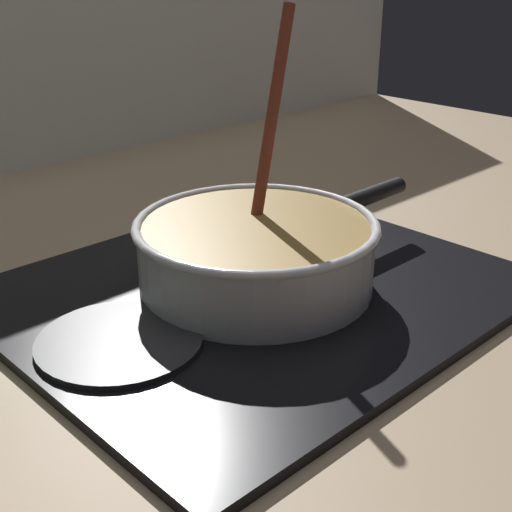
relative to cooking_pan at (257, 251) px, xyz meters
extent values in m
cube|color=#9E8466|center=(-0.11, -0.13, -0.08)|extent=(2.40, 1.60, 0.04)
cube|color=black|center=(0.00, 0.00, -0.05)|extent=(0.56, 0.48, 0.01)
torus|color=#592D0C|center=(0.00, 0.00, -0.04)|extent=(0.17, 0.17, 0.01)
cylinder|color=#262628|center=(-0.19, 0.00, -0.04)|extent=(0.17, 0.17, 0.01)
cylinder|color=silver|center=(0.00, 0.00, -0.01)|extent=(0.27, 0.27, 0.08)
cylinder|color=olive|center=(0.00, 0.00, 0.00)|extent=(0.25, 0.25, 0.07)
torus|color=silver|center=(0.00, 0.00, 0.03)|extent=(0.28, 0.28, 0.01)
cylinder|color=black|center=(0.20, 0.00, 0.02)|extent=(0.14, 0.02, 0.02)
cylinder|color=#EDD88C|center=(0.00, 0.05, 0.02)|extent=(0.04, 0.04, 0.01)
cylinder|color=beige|center=(-0.04, -0.04, 0.02)|extent=(0.03, 0.03, 0.01)
cylinder|color=beige|center=(-0.01, 0.00, 0.02)|extent=(0.04, 0.04, 0.01)
cylinder|color=beige|center=(0.03, -0.05, 0.02)|extent=(0.04, 0.04, 0.01)
cylinder|color=#EDD88C|center=(0.02, -0.10, 0.02)|extent=(0.03, 0.03, 0.01)
cylinder|color=maroon|center=(0.06, 0.03, 0.14)|extent=(0.09, 0.04, 0.25)
cube|color=brown|center=(0.02, 0.02, 0.02)|extent=(0.05, 0.04, 0.01)
camera|label=1|loc=(-0.51, -0.53, 0.32)|focal=49.46mm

